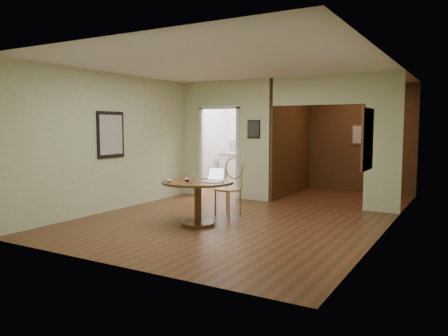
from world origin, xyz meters
The scene contains 11 objects.
floor centered at (0.00, 0.00, 0.00)m, with size 5.00×5.00×0.00m, color #482B14.
room_shell centered at (-0.47, 3.10, 1.29)m, with size 5.20×7.50×5.00m.
dining_table centered at (-0.32, -0.20, 0.56)m, with size 1.20×1.20×0.75m.
chair centered at (-0.25, 0.78, 0.61)m, with size 0.54×0.54×1.10m.
open_laptop centered at (-0.03, -0.16, 0.82)m, with size 0.35×0.30×0.23m.
closed_laptop centered at (-0.28, 0.14, 0.77)m, with size 0.36×0.23×0.03m, color silver.
mouse centered at (-0.66, -0.55, 0.78)m, with size 0.12×0.06×0.05m, color silver.
wine_glass centered at (-0.42, -0.37, 0.81)m, with size 0.10×0.10×0.11m, color white, non-canonical shape.
pen centered at (-0.28, -0.49, 0.76)m, with size 0.01×0.01×0.13m, color #0C1554.
kitchen_cabinet centered at (-1.35, 4.20, 0.47)m, with size 2.06×0.60×0.94m.
grocery_bag centered at (-0.85, 4.20, 1.08)m, with size 0.29×0.24×0.29m, color beige.
Camera 1 is at (3.69, -6.26, 1.67)m, focal length 35.00 mm.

